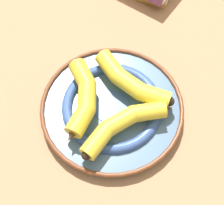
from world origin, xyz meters
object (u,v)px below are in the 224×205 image
(decorative_bowl, at_px, (112,107))
(banana_c, at_px, (124,123))
(banana_a, at_px, (83,98))
(banana_b, at_px, (129,81))

(decorative_bowl, distance_m, banana_c, 0.07)
(banana_a, height_order, banana_b, same)
(decorative_bowl, bearing_deg, banana_b, -1.06)
(decorative_bowl, xyz_separation_m, banana_b, (0.06, -0.00, 0.04))
(decorative_bowl, relative_size, banana_a, 1.87)
(decorative_bowl, xyz_separation_m, banana_a, (-0.04, 0.05, 0.04))
(banana_a, distance_m, banana_b, 0.11)
(banana_c, bearing_deg, banana_b, -129.14)
(banana_b, xyz_separation_m, banana_c, (-0.09, -0.05, -0.00))
(banana_b, relative_size, banana_c, 1.04)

